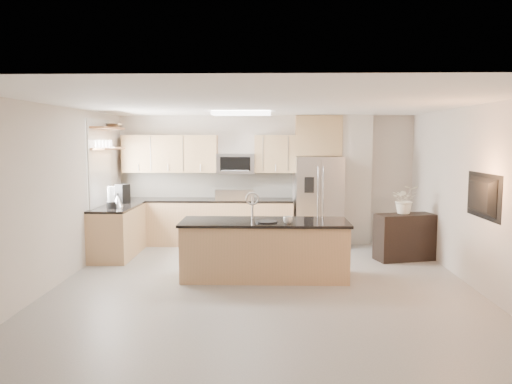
{
  "coord_description": "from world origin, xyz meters",
  "views": [
    {
      "loc": [
        0.09,
        -7.01,
        2.11
      ],
      "look_at": [
        -0.14,
        1.3,
        1.24
      ],
      "focal_mm": 35.0,
      "sensor_mm": 36.0,
      "label": 1
    }
  ],
  "objects_px": {
    "coffee_maker": "(122,194)",
    "bowl": "(114,125)",
    "refrigerator": "(319,201)",
    "kettle": "(117,201)",
    "microwave": "(236,164)",
    "blender": "(111,199)",
    "platter": "(267,222)",
    "island": "(264,249)",
    "flower_vase": "(405,192)",
    "television": "(477,196)",
    "cup": "(288,220)",
    "credenza": "(405,237)",
    "range": "(236,221)"
  },
  "relations": [
    {
      "from": "refrigerator",
      "to": "island",
      "type": "relative_size",
      "value": 0.7
    },
    {
      "from": "refrigerator",
      "to": "kettle",
      "type": "bearing_deg",
      "value": -162.6
    },
    {
      "from": "coffee_maker",
      "to": "bowl",
      "type": "xyz_separation_m",
      "value": [
        -0.16,
        0.08,
        1.3
      ]
    },
    {
      "from": "cup",
      "to": "coffee_maker",
      "type": "bearing_deg",
      "value": 146.37
    },
    {
      "from": "microwave",
      "to": "credenza",
      "type": "height_order",
      "value": "microwave"
    },
    {
      "from": "blender",
      "to": "coffee_maker",
      "type": "relative_size",
      "value": 1.09
    },
    {
      "from": "island",
      "to": "bowl",
      "type": "xyz_separation_m",
      "value": [
        -2.86,
        1.87,
        1.94
      ]
    },
    {
      "from": "island",
      "to": "flower_vase",
      "type": "xyz_separation_m",
      "value": [
        2.46,
        1.26,
        0.75
      ]
    },
    {
      "from": "island",
      "to": "platter",
      "type": "distance_m",
      "value": 0.47
    },
    {
      "from": "blender",
      "to": "credenza",
      "type": "bearing_deg",
      "value": 1.82
    },
    {
      "from": "range",
      "to": "bowl",
      "type": "distance_m",
      "value": 3.01
    },
    {
      "from": "refrigerator",
      "to": "cup",
      "type": "distance_m",
      "value": 2.73
    },
    {
      "from": "television",
      "to": "microwave",
      "type": "bearing_deg",
      "value": 47.25
    },
    {
      "from": "kettle",
      "to": "television",
      "type": "distance_m",
      "value": 5.87
    },
    {
      "from": "refrigerator",
      "to": "blender",
      "type": "bearing_deg",
      "value": -160.16
    },
    {
      "from": "range",
      "to": "refrigerator",
      "type": "bearing_deg",
      "value": -1.6
    },
    {
      "from": "island",
      "to": "bowl",
      "type": "distance_m",
      "value": 3.93
    },
    {
      "from": "television",
      "to": "bowl",
      "type": "bearing_deg",
      "value": 66.13
    },
    {
      "from": "microwave",
      "to": "kettle",
      "type": "relative_size",
      "value": 3.15
    },
    {
      "from": "range",
      "to": "coffee_maker",
      "type": "xyz_separation_m",
      "value": [
        -2.09,
        -0.65,
        0.62
      ]
    },
    {
      "from": "microwave",
      "to": "bowl",
      "type": "xyz_separation_m",
      "value": [
        -2.25,
        -0.7,
        0.76
      ]
    },
    {
      "from": "cup",
      "to": "range",
      "type": "bearing_deg",
      "value": 109.56
    },
    {
      "from": "cup",
      "to": "flower_vase",
      "type": "distance_m",
      "value": 2.61
    },
    {
      "from": "credenza",
      "to": "island",
      "type": "bearing_deg",
      "value": -168.91
    },
    {
      "from": "microwave",
      "to": "refrigerator",
      "type": "distance_m",
      "value": 1.82
    },
    {
      "from": "blender",
      "to": "bowl",
      "type": "distance_m",
      "value": 1.55
    },
    {
      "from": "island",
      "to": "platter",
      "type": "relative_size",
      "value": 7.86
    },
    {
      "from": "bowl",
      "to": "credenza",
      "type": "bearing_deg",
      "value": -7.07
    },
    {
      "from": "microwave",
      "to": "cup",
      "type": "relative_size",
      "value": 5.59
    },
    {
      "from": "blender",
      "to": "kettle",
      "type": "height_order",
      "value": "blender"
    },
    {
      "from": "range",
      "to": "bowl",
      "type": "relative_size",
      "value": 2.89
    },
    {
      "from": "microwave",
      "to": "coffee_maker",
      "type": "xyz_separation_m",
      "value": [
        -2.09,
        -0.78,
        -0.54
      ]
    },
    {
      "from": "microwave",
      "to": "cup",
      "type": "height_order",
      "value": "microwave"
    },
    {
      "from": "refrigerator",
      "to": "credenza",
      "type": "height_order",
      "value": "refrigerator"
    },
    {
      "from": "refrigerator",
      "to": "kettle",
      "type": "relative_size",
      "value": 7.38
    },
    {
      "from": "cup",
      "to": "blender",
      "type": "height_order",
      "value": "blender"
    },
    {
      "from": "microwave",
      "to": "kettle",
      "type": "xyz_separation_m",
      "value": [
        -2.02,
        -1.32,
        -0.6
      ]
    },
    {
      "from": "television",
      "to": "island",
      "type": "bearing_deg",
      "value": 76.75
    },
    {
      "from": "microwave",
      "to": "coffee_maker",
      "type": "bearing_deg",
      "value": -159.64
    },
    {
      "from": "island",
      "to": "coffee_maker",
      "type": "xyz_separation_m",
      "value": [
        -2.7,
        1.78,
        0.64
      ]
    },
    {
      "from": "range",
      "to": "blender",
      "type": "xyz_separation_m",
      "value": [
        -2.08,
        -1.39,
        0.61
      ]
    },
    {
      "from": "refrigerator",
      "to": "flower_vase",
      "type": "bearing_deg",
      "value": -38.76
    },
    {
      "from": "range",
      "to": "refrigerator",
      "type": "height_order",
      "value": "refrigerator"
    },
    {
      "from": "platter",
      "to": "kettle",
      "type": "xyz_separation_m",
      "value": [
        -2.66,
        1.37,
        0.14
      ]
    },
    {
      "from": "kettle",
      "to": "television",
      "type": "relative_size",
      "value": 0.22
    },
    {
      "from": "coffee_maker",
      "to": "television",
      "type": "relative_size",
      "value": 0.33
    },
    {
      "from": "coffee_maker",
      "to": "blender",
      "type": "bearing_deg",
      "value": -88.45
    },
    {
      "from": "blender",
      "to": "platter",
      "type": "bearing_deg",
      "value": -23.4
    },
    {
      "from": "refrigerator",
      "to": "platter",
      "type": "xyz_separation_m",
      "value": [
        -1.02,
        -2.52,
        0.0
      ]
    },
    {
      "from": "credenza",
      "to": "cup",
      "type": "relative_size",
      "value": 7.49
    }
  ]
}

